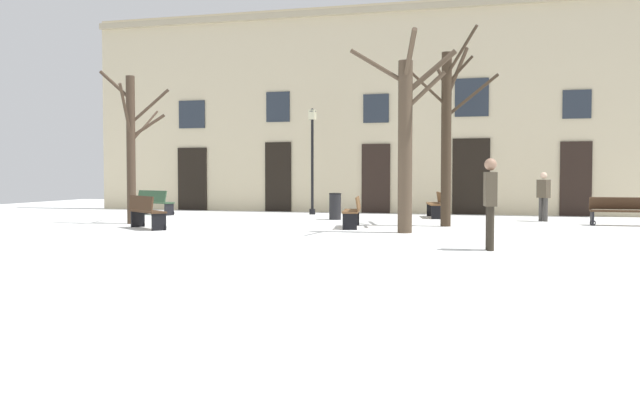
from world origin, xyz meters
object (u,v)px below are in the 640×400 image
(tree_center, at_px, (132,144))
(bench_back_to_back_left, at_px, (146,212))
(bench_facing_shops, at_px, (155,202))
(tree_near_facade, at_px, (406,137))
(bench_far_corner, at_px, (436,204))
(person_strolling, at_px, (543,195))
(bench_near_lamp, at_px, (620,211))
(tree_right_of_center, at_px, (447,127))
(litter_bin, at_px, (335,206))
(streetlamp, at_px, (312,150))
(bench_by_litter_bin, at_px, (353,211))
(person_crossing_plaza, at_px, (490,199))

(tree_center, distance_m, bench_back_to_back_left, 2.81)
(bench_facing_shops, bearing_deg, tree_near_facade, 174.39)
(bench_far_corner, height_order, person_strolling, person_strolling)
(bench_near_lamp, bearing_deg, person_strolling, 147.92)
(tree_right_of_center, relative_size, bench_back_to_back_left, 3.59)
(tree_right_of_center, xyz_separation_m, bench_facing_shops, (-10.70, 2.52, -2.38))
(tree_center, height_order, bench_far_corner, tree_center)
(litter_bin, bearing_deg, streetlamp, 120.84)
(tree_near_facade, distance_m, streetlamp, 8.02)
(litter_bin, xyz_separation_m, bench_by_litter_bin, (1.26, -3.02, 0.02))
(tree_center, distance_m, tree_near_facade, 8.44)
(tree_center, relative_size, bench_facing_shops, 2.92)
(bench_by_litter_bin, bearing_deg, bench_far_corner, 149.89)
(litter_bin, xyz_separation_m, person_strolling, (6.54, 0.96, 0.41))
(bench_far_corner, xyz_separation_m, bench_back_to_back_left, (-7.26, -6.71, 0.01))
(streetlamp, relative_size, bench_near_lamp, 2.27)
(bench_far_corner, distance_m, person_strolling, 3.58)
(tree_near_facade, relative_size, bench_facing_shops, 3.13)
(bench_far_corner, relative_size, bench_facing_shops, 1.12)
(bench_far_corner, bearing_deg, streetlamp, -109.06)
(bench_far_corner, bearing_deg, tree_center, -70.43)
(bench_far_corner, height_order, bench_by_litter_bin, bench_by_litter_bin)
(bench_far_corner, height_order, bench_back_to_back_left, bench_back_to_back_left)
(tree_right_of_center, distance_m, tree_near_facade, 2.64)
(bench_back_to_back_left, bearing_deg, bench_facing_shops, -25.27)
(bench_far_corner, xyz_separation_m, bench_facing_shops, (-10.05, -1.12, -0.01))
(tree_center, distance_m, bench_facing_shops, 4.73)
(tree_right_of_center, height_order, tree_near_facade, tree_right_of_center)
(tree_near_facade, xyz_separation_m, litter_bin, (-2.91, 4.26, -2.02))
(person_strolling, bearing_deg, bench_back_to_back_left, -108.10)
(tree_center, height_order, person_crossing_plaza, tree_center)
(tree_right_of_center, relative_size, tree_center, 1.19)
(tree_near_facade, relative_size, bench_by_litter_bin, 2.95)
(tree_center, distance_m, litter_bin, 6.70)
(litter_bin, xyz_separation_m, bench_near_lamp, (8.61, -0.26, -0.01))
(bench_far_corner, bearing_deg, bench_near_lamp, 57.48)
(person_strolling, bearing_deg, person_crossing_plaza, -56.39)
(streetlamp, relative_size, bench_by_litter_bin, 2.32)
(tree_right_of_center, relative_size, streetlamp, 1.41)
(litter_bin, height_order, person_crossing_plaza, person_crossing_plaza)
(litter_bin, xyz_separation_m, bench_facing_shops, (-6.95, 0.73, 0.01))
(tree_near_facade, height_order, litter_bin, tree_near_facade)
(bench_facing_shops, height_order, person_strolling, person_strolling)
(tree_near_facade, distance_m, bench_back_to_back_left, 7.36)
(tree_right_of_center, xyz_separation_m, bench_by_litter_bin, (-2.49, -1.23, -2.38))
(bench_near_lamp, bearing_deg, bench_facing_shops, 174.75)
(streetlamp, relative_size, litter_bin, 4.48)
(litter_bin, bearing_deg, bench_by_litter_bin, -67.29)
(tree_right_of_center, height_order, streetlamp, tree_right_of_center)
(bench_back_to_back_left, xyz_separation_m, person_crossing_plaza, (9.21, -2.82, 0.55))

